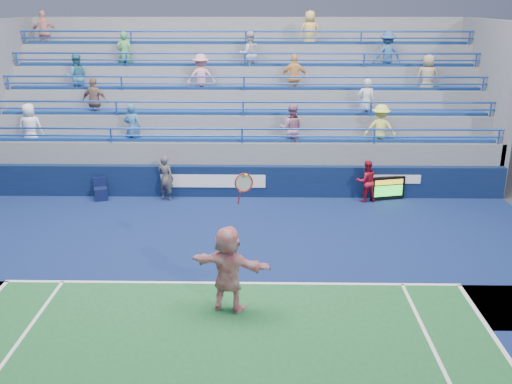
{
  "coord_description": "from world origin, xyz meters",
  "views": [
    {
      "loc": [
        0.8,
        -12.3,
        6.47
      ],
      "look_at": [
        0.55,
        2.5,
        1.5
      ],
      "focal_mm": 40.0,
      "sensor_mm": 36.0,
      "label": 1
    }
  ],
  "objects_px": {
    "serve_speed_board": "(388,188)",
    "ball_girl": "(366,181)",
    "tennis_player": "(228,269)",
    "judge_chair": "(101,193)",
    "line_judge": "(166,178)"
  },
  "relations": [
    {
      "from": "serve_speed_board",
      "to": "ball_girl",
      "type": "relative_size",
      "value": 0.82
    },
    {
      "from": "tennis_player",
      "to": "line_judge",
      "type": "distance_m",
      "value": 7.71
    },
    {
      "from": "judge_chair",
      "to": "line_judge",
      "type": "xyz_separation_m",
      "value": [
        2.24,
        0.04,
        0.54
      ]
    },
    {
      "from": "tennis_player",
      "to": "ball_girl",
      "type": "bearing_deg",
      "value": 59.92
    },
    {
      "from": "serve_speed_board",
      "to": "ball_girl",
      "type": "distance_m",
      "value": 0.85
    },
    {
      "from": "line_judge",
      "to": "serve_speed_board",
      "type": "bearing_deg",
      "value": -157.85
    },
    {
      "from": "ball_girl",
      "to": "tennis_player",
      "type": "bearing_deg",
      "value": 48.2
    },
    {
      "from": "judge_chair",
      "to": "ball_girl",
      "type": "relative_size",
      "value": 0.53
    },
    {
      "from": "serve_speed_board",
      "to": "judge_chair",
      "type": "distance_m",
      "value": 9.79
    },
    {
      "from": "serve_speed_board",
      "to": "ball_girl",
      "type": "bearing_deg",
      "value": -168.58
    },
    {
      "from": "tennis_player",
      "to": "line_judge",
      "type": "relative_size",
      "value": 2.01
    },
    {
      "from": "judge_chair",
      "to": "ball_girl",
      "type": "bearing_deg",
      "value": 0.01
    },
    {
      "from": "serve_speed_board",
      "to": "judge_chair",
      "type": "relative_size",
      "value": 1.54
    },
    {
      "from": "serve_speed_board",
      "to": "judge_chair",
      "type": "xyz_separation_m",
      "value": [
        -9.79,
        -0.16,
        -0.17
      ]
    },
    {
      "from": "serve_speed_board",
      "to": "line_judge",
      "type": "height_order",
      "value": "line_judge"
    }
  ]
}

